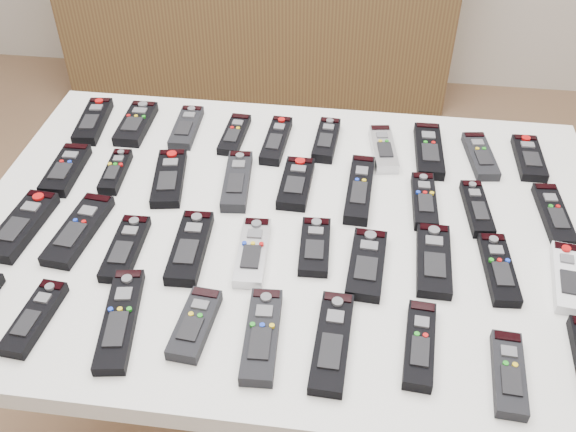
# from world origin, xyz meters

# --- Properties ---
(ground) EXTENTS (4.00, 4.00, 0.00)m
(ground) POSITION_xyz_m (0.00, 0.00, 0.00)
(ground) COLOR #916B49
(ground) RESTS_ON ground
(table) EXTENTS (1.25, 0.88, 0.78)m
(table) POSITION_xyz_m (0.01, -0.06, 0.72)
(table) COLOR white
(table) RESTS_ON ground
(sideboard) EXTENTS (1.76, 0.54, 0.87)m
(sideboard) POSITION_xyz_m (-0.37, 1.78, 0.43)
(sideboard) COLOR #4E351F
(sideboard) RESTS_ON ground
(remote_0) EXTENTS (0.07, 0.18, 0.02)m
(remote_0) POSITION_xyz_m (-0.49, 0.23, 0.79)
(remote_0) COLOR black
(remote_0) RESTS_ON table
(remote_1) EXTENTS (0.06, 0.17, 0.02)m
(remote_1) POSITION_xyz_m (-0.39, 0.23, 0.79)
(remote_1) COLOR black
(remote_1) RESTS_ON table
(remote_2) EXTENTS (0.06, 0.16, 0.02)m
(remote_2) POSITION_xyz_m (-0.27, 0.24, 0.79)
(remote_2) COLOR black
(remote_2) RESTS_ON table
(remote_3) EXTENTS (0.05, 0.15, 0.02)m
(remote_3) POSITION_xyz_m (-0.15, 0.22, 0.79)
(remote_3) COLOR black
(remote_3) RESTS_ON table
(remote_4) EXTENTS (0.05, 0.17, 0.02)m
(remote_4) POSITION_xyz_m (-0.05, 0.21, 0.79)
(remote_4) COLOR black
(remote_4) RESTS_ON table
(remote_5) EXTENTS (0.05, 0.16, 0.02)m
(remote_5) POSITION_xyz_m (0.06, 0.22, 0.79)
(remote_5) COLOR black
(remote_5) RESTS_ON table
(remote_6) EXTENTS (0.07, 0.16, 0.02)m
(remote_6) POSITION_xyz_m (0.19, 0.20, 0.79)
(remote_6) COLOR #B7B7BC
(remote_6) RESTS_ON table
(remote_7) EXTENTS (0.06, 0.19, 0.02)m
(remote_7) POSITION_xyz_m (0.29, 0.21, 0.79)
(remote_7) COLOR black
(remote_7) RESTS_ON table
(remote_8) EXTENTS (0.07, 0.16, 0.02)m
(remote_8) POSITION_xyz_m (0.40, 0.21, 0.79)
(remote_8) COLOR black
(remote_8) RESTS_ON table
(remote_9) EXTENTS (0.06, 0.15, 0.02)m
(remote_9) POSITION_xyz_m (0.51, 0.22, 0.79)
(remote_9) COLOR black
(remote_9) RESTS_ON table
(remote_10) EXTENTS (0.06, 0.17, 0.02)m
(remote_10) POSITION_xyz_m (-0.48, 0.04, 0.79)
(remote_10) COLOR black
(remote_10) RESTS_ON table
(remote_11) EXTENTS (0.05, 0.14, 0.02)m
(remote_11) POSITION_xyz_m (-0.37, 0.05, 0.79)
(remote_11) COLOR black
(remote_11) RESTS_ON table
(remote_12) EXTENTS (0.09, 0.19, 0.02)m
(remote_12) POSITION_xyz_m (-0.25, 0.04, 0.79)
(remote_12) COLOR black
(remote_12) RESTS_ON table
(remote_13) EXTENTS (0.07, 0.19, 0.02)m
(remote_13) POSITION_xyz_m (-0.11, 0.05, 0.79)
(remote_13) COLOR black
(remote_13) RESTS_ON table
(remote_14) EXTENTS (0.06, 0.16, 0.02)m
(remote_14) POSITION_xyz_m (0.01, 0.06, 0.79)
(remote_14) COLOR black
(remote_14) RESTS_ON table
(remote_15) EXTENTS (0.06, 0.21, 0.02)m
(remote_15) POSITION_xyz_m (0.15, 0.05, 0.79)
(remote_15) COLOR black
(remote_15) RESTS_ON table
(remote_16) EXTENTS (0.05, 0.16, 0.02)m
(remote_16) POSITION_xyz_m (0.28, 0.03, 0.79)
(remote_16) COLOR black
(remote_16) RESTS_ON table
(remote_17) EXTENTS (0.06, 0.16, 0.02)m
(remote_17) POSITION_xyz_m (0.38, 0.02, 0.79)
(remote_17) COLOR black
(remote_17) RESTS_ON table
(remote_18) EXTENTS (0.06, 0.18, 0.02)m
(remote_18) POSITION_xyz_m (0.53, 0.03, 0.79)
(remote_18) COLOR black
(remote_18) RESTS_ON table
(remote_19) EXTENTS (0.08, 0.19, 0.02)m
(remote_19) POSITION_xyz_m (-0.49, -0.15, 0.79)
(remote_19) COLOR black
(remote_19) RESTS_ON table
(remote_20) EXTENTS (0.08, 0.20, 0.02)m
(remote_20) POSITION_xyz_m (-0.38, -0.14, 0.79)
(remote_20) COLOR black
(remote_20) RESTS_ON table
(remote_21) EXTENTS (0.06, 0.17, 0.02)m
(remote_21) POSITION_xyz_m (-0.28, -0.18, 0.79)
(remote_21) COLOR black
(remote_21) RESTS_ON table
(remote_22) EXTENTS (0.07, 0.18, 0.02)m
(remote_22) POSITION_xyz_m (-0.16, -0.16, 0.79)
(remote_22) COLOR black
(remote_22) RESTS_ON table
(remote_23) EXTENTS (0.06, 0.17, 0.02)m
(remote_23) POSITION_xyz_m (-0.04, -0.16, 0.79)
(remote_23) COLOR #B7B7BC
(remote_23) RESTS_ON table
(remote_24) EXTENTS (0.06, 0.15, 0.02)m
(remote_24) POSITION_xyz_m (0.07, -0.13, 0.79)
(remote_24) COLOR black
(remote_24) RESTS_ON table
(remote_25) EXTENTS (0.07, 0.17, 0.02)m
(remote_25) POSITION_xyz_m (0.17, -0.16, 0.79)
(remote_25) COLOR black
(remote_25) RESTS_ON table
(remote_26) EXTENTS (0.06, 0.18, 0.02)m
(remote_26) POSITION_xyz_m (0.29, -0.14, 0.79)
(remote_26) COLOR black
(remote_26) RESTS_ON table
(remote_27) EXTENTS (0.06, 0.17, 0.02)m
(remote_27) POSITION_xyz_m (0.40, -0.14, 0.79)
(remote_27) COLOR black
(remote_27) RESTS_ON table
(remote_28) EXTENTS (0.07, 0.17, 0.02)m
(remote_28) POSITION_xyz_m (0.52, -0.15, 0.79)
(remote_28) COLOR silver
(remote_28) RESTS_ON table
(remote_30) EXTENTS (0.06, 0.16, 0.02)m
(remote_30) POSITION_xyz_m (-0.37, -0.36, 0.79)
(remote_30) COLOR black
(remote_30) RESTS_ON table
(remote_31) EXTENTS (0.08, 0.22, 0.02)m
(remote_31) POSITION_xyz_m (-0.23, -0.35, 0.79)
(remote_31) COLOR black
(remote_31) RESTS_ON table
(remote_32) EXTENTS (0.06, 0.15, 0.02)m
(remote_32) POSITION_xyz_m (-0.10, -0.34, 0.79)
(remote_32) COLOR black
(remote_32) RESTS_ON table
(remote_33) EXTENTS (0.06, 0.19, 0.02)m
(remote_33) POSITION_xyz_m (0.01, -0.35, 0.79)
(remote_33) COLOR black
(remote_33) RESTS_ON table
(remote_34) EXTENTS (0.06, 0.20, 0.02)m
(remote_34) POSITION_xyz_m (0.12, -0.35, 0.79)
(remote_34) COLOR black
(remote_34) RESTS_ON table
(remote_35) EXTENTS (0.06, 0.17, 0.02)m
(remote_35) POSITION_xyz_m (0.26, -0.33, 0.79)
(remote_35) COLOR black
(remote_35) RESTS_ON table
(remote_36) EXTENTS (0.05, 0.15, 0.02)m
(remote_36) POSITION_xyz_m (0.39, -0.37, 0.79)
(remote_36) COLOR black
(remote_36) RESTS_ON table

